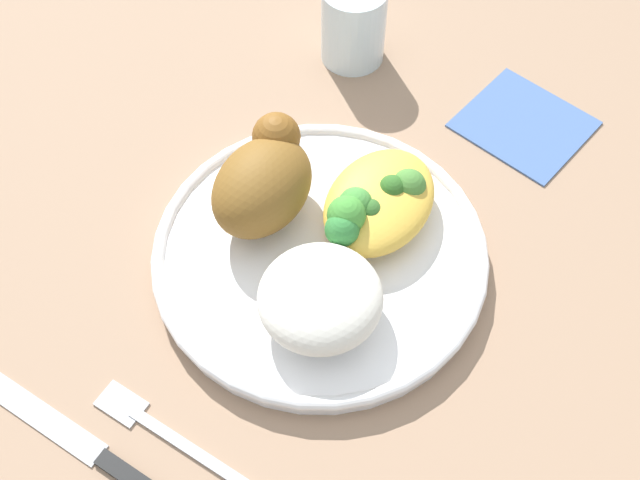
# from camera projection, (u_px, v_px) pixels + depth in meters

# --- Properties ---
(ground_plane) EXTENTS (2.00, 2.00, 0.00)m
(ground_plane) POSITION_uv_depth(u_px,v_px,m) (320.00, 261.00, 0.62)
(ground_plane) COLOR #9A795F
(plate) EXTENTS (0.26, 0.26, 0.02)m
(plate) POSITION_uv_depth(u_px,v_px,m) (320.00, 254.00, 0.61)
(plate) COLOR white
(plate) RESTS_ON ground_plane
(roasted_chicken) EXTENTS (0.11, 0.07, 0.06)m
(roasted_chicken) POSITION_uv_depth(u_px,v_px,m) (264.00, 180.00, 0.60)
(roasted_chicken) COLOR brown
(roasted_chicken) RESTS_ON plate
(rice_pile) EXTENTS (0.09, 0.09, 0.04)m
(rice_pile) POSITION_uv_depth(u_px,v_px,m) (320.00, 298.00, 0.55)
(rice_pile) COLOR silver
(rice_pile) RESTS_ON plate
(mac_cheese_with_broccoli) EXTENTS (0.11, 0.08, 0.05)m
(mac_cheese_with_broccoli) POSITION_uv_depth(u_px,v_px,m) (376.00, 203.00, 0.60)
(mac_cheese_with_broccoli) COLOR gold
(mac_cheese_with_broccoli) RESTS_ON plate
(fork) EXTENTS (0.02, 0.14, 0.01)m
(fork) POSITION_uv_depth(u_px,v_px,m) (171.00, 435.00, 0.54)
(fork) COLOR #B2B2B7
(fork) RESTS_ON ground_plane
(knife) EXTENTS (0.03, 0.19, 0.01)m
(knife) POSITION_uv_depth(u_px,v_px,m) (101.00, 457.00, 0.53)
(knife) COLOR black
(knife) RESTS_ON ground_plane
(water_glass) EXTENTS (0.06, 0.06, 0.08)m
(water_glass) POSITION_uv_depth(u_px,v_px,m) (353.00, 24.00, 0.72)
(water_glass) COLOR silver
(water_glass) RESTS_ON ground_plane
(napkin) EXTENTS (0.12, 0.12, 0.00)m
(napkin) POSITION_uv_depth(u_px,v_px,m) (524.00, 123.00, 0.70)
(napkin) COLOR #47669E
(napkin) RESTS_ON ground_plane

